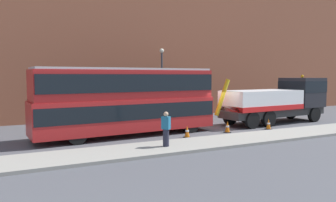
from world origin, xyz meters
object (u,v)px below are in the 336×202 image
object	(u,v)px
recovery_tow_truck	(278,100)
street_lamp	(162,77)
pedestrian_onlooker	(166,129)
traffic_cone_midway	(227,127)
traffic_cone_near_truck	(269,124)
traffic_cone_near_bus	(187,132)
double_decker_bus	(127,99)

from	to	relation	value
recovery_tow_truck	street_lamp	world-z (taller)	street_lamp
recovery_tow_truck	pedestrian_onlooker	distance (m)	12.55
pedestrian_onlooker	street_lamp	world-z (taller)	street_lamp
traffic_cone_midway	traffic_cone_near_truck	size ratio (longest dim) A/B	1.00
traffic_cone_near_bus	traffic_cone_midway	distance (m)	3.17
double_decker_bus	traffic_cone_near_bus	distance (m)	4.08
recovery_tow_truck	traffic_cone_near_bus	size ratio (longest dim) A/B	14.18
traffic_cone_near_truck	street_lamp	size ratio (longest dim) A/B	0.12
traffic_cone_near_truck	street_lamp	bearing A→B (deg)	117.18
recovery_tow_truck	street_lamp	size ratio (longest dim) A/B	1.75
double_decker_bus	traffic_cone_near_truck	world-z (taller)	double_decker_bus
pedestrian_onlooker	street_lamp	xyz separation A→B (m)	(4.72, 10.35, 2.49)
double_decker_bus	pedestrian_onlooker	world-z (taller)	double_decker_bus
traffic_cone_midway	street_lamp	bearing A→B (deg)	96.48
street_lamp	double_decker_bus	bearing A→B (deg)	-130.72
double_decker_bus	traffic_cone_midway	distance (m)	6.60
pedestrian_onlooker	traffic_cone_near_bus	distance (m)	3.35
pedestrian_onlooker	traffic_cone_midway	bearing A→B (deg)	-12.05
traffic_cone_midway	street_lamp	xyz separation A→B (m)	(-0.89, 7.82, 3.13)
double_decker_bus	street_lamp	distance (m)	8.02
traffic_cone_near_bus	traffic_cone_near_truck	world-z (taller)	same
double_decker_bus	recovery_tow_truck	bearing A→B (deg)	-3.46
pedestrian_onlooker	double_decker_bus	bearing A→B (deg)	59.50
traffic_cone_near_bus	double_decker_bus	bearing A→B (deg)	143.35
traffic_cone_near_bus	traffic_cone_midway	size ratio (longest dim) A/B	1.00
recovery_tow_truck	traffic_cone_near_truck	xyz separation A→B (m)	(-2.89, -2.06, -1.42)
pedestrian_onlooker	recovery_tow_truck	bearing A→B (deg)	-15.92
double_decker_bus	pedestrian_onlooker	distance (m)	4.54
traffic_cone_near_bus	traffic_cone_near_truck	xyz separation A→B (m)	(6.39, 0.13, 0.00)
double_decker_bus	traffic_cone_near_truck	distance (m)	9.70
traffic_cone_near_bus	recovery_tow_truck	bearing A→B (deg)	13.28
traffic_cone_near_bus	traffic_cone_near_truck	bearing A→B (deg)	1.17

